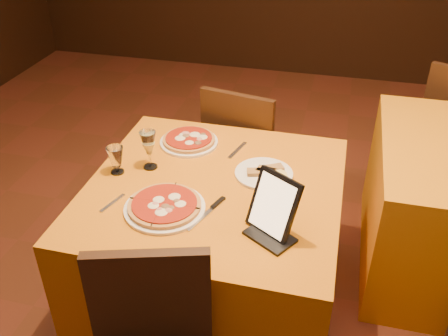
% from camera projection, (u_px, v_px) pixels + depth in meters
% --- Properties ---
extents(main_table, '(1.10, 1.10, 0.75)m').
position_uv_depth(main_table, '(215.00, 249.00, 2.39)').
color(main_table, '#CE710D').
rests_on(main_table, floor).
extents(chair_main_far, '(0.47, 0.47, 0.91)m').
position_uv_depth(chair_main_far, '(249.00, 152.00, 3.00)').
color(chair_main_far, black).
rests_on(chair_main_far, floor).
extents(pizza_near, '(0.33, 0.33, 0.03)m').
position_uv_depth(pizza_near, '(165.00, 207.00, 2.03)').
color(pizza_near, white).
rests_on(pizza_near, main_table).
extents(pizza_far, '(0.29, 0.29, 0.03)m').
position_uv_depth(pizza_far, '(189.00, 141.00, 2.48)').
color(pizza_far, white).
rests_on(pizza_far, main_table).
extents(cutlet_dish, '(0.26, 0.26, 0.03)m').
position_uv_depth(cutlet_dish, '(264.00, 173.00, 2.24)').
color(cutlet_dish, white).
rests_on(cutlet_dish, main_table).
extents(wine_glass, '(0.10, 0.10, 0.19)m').
position_uv_depth(wine_glass, '(149.00, 150.00, 2.25)').
color(wine_glass, '#EBE285').
rests_on(wine_glass, main_table).
extents(water_glass, '(0.10, 0.10, 0.13)m').
position_uv_depth(water_glass, '(116.00, 160.00, 2.23)').
color(water_glass, white).
rests_on(water_glass, main_table).
extents(tablet, '(0.22, 0.19, 0.24)m').
position_uv_depth(tablet, '(274.00, 205.00, 1.87)').
color(tablet, black).
rests_on(tablet, main_table).
extents(knife, '(0.10, 0.24, 0.01)m').
position_uv_depth(knife, '(206.00, 214.00, 2.01)').
color(knife, silver).
rests_on(knife, main_table).
extents(fork_near, '(0.06, 0.14, 0.01)m').
position_uv_depth(fork_near, '(113.00, 203.00, 2.07)').
color(fork_near, '#B8BAC0').
rests_on(fork_near, main_table).
extents(fork_far, '(0.06, 0.17, 0.01)m').
position_uv_depth(fork_far, '(237.00, 150.00, 2.43)').
color(fork_far, '#A6A7AD').
rests_on(fork_far, main_table).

